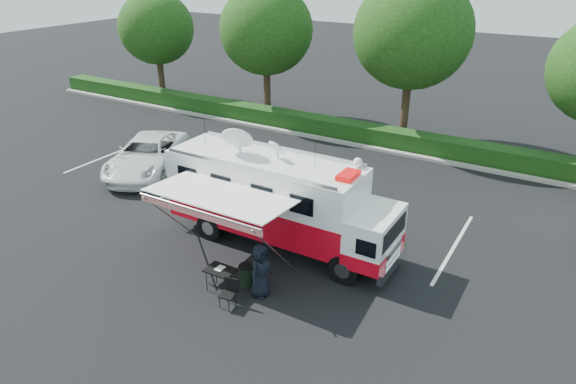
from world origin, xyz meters
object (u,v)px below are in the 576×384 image
Objects in this scene: command_truck at (279,200)px; folding_table at (220,271)px; white_suv at (149,171)px; trash_bin at (247,275)px.

command_truck reaches higher than folding_table.
white_suv is 8.15× the size of trash_bin.
command_truck is 1.44× the size of white_suv.
white_suv is 10.89m from trash_bin.
folding_table is 1.27× the size of trash_bin.
folding_table is at bearing -90.82° from command_truck.
command_truck is 9.56m from white_suv.
command_truck is at bearing 99.69° from trash_bin.
folding_table reaches higher than trash_bin.
command_truck reaches higher than white_suv.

